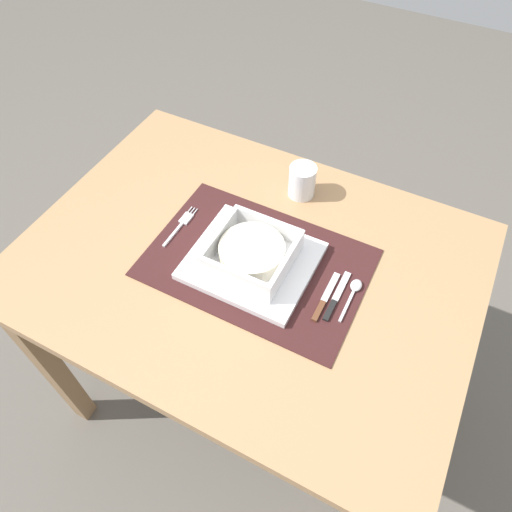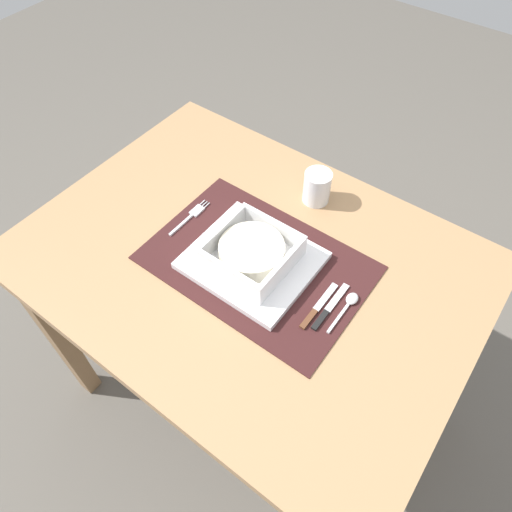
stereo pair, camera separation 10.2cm
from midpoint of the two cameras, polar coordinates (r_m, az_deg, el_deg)
ground_plane at (r=1.70m, az=1.20°, el=-15.67°), size 6.00×6.00×0.00m
dining_table at (r=1.14m, az=1.72°, el=-3.53°), size 1.01×0.75×0.74m
placemat at (r=1.05m, az=2.80°, el=-1.14°), size 0.48×0.32×0.00m
serving_plate at (r=1.04m, az=2.36°, el=-0.70°), size 0.27×0.24×0.02m
porridge_bowl at (r=1.01m, az=2.37°, el=0.21°), size 0.17×0.17×0.06m
fork at (r=1.14m, az=-5.19°, el=4.80°), size 0.02×0.14×0.00m
spoon at (r=1.01m, az=14.07°, el=-5.70°), size 0.02×0.11×0.01m
butter_knife at (r=0.99m, az=11.67°, el=-6.52°), size 0.01×0.13×0.01m
bread_knife at (r=0.99m, az=10.32°, el=-6.45°), size 0.01×0.13×0.01m
drinking_glass at (r=1.17m, az=9.88°, el=7.93°), size 0.07×0.07×0.08m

